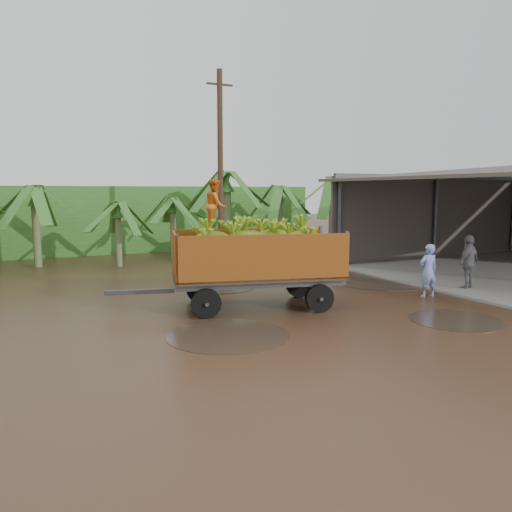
{
  "coord_description": "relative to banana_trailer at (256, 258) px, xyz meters",
  "views": [
    {
      "loc": [
        -7.66,
        -12.28,
        3.35
      ],
      "look_at": [
        -1.12,
        0.99,
        1.42
      ],
      "focal_mm": 35.0,
      "sensor_mm": 36.0,
      "label": 1
    }
  ],
  "objects": [
    {
      "name": "man_grey",
      "position": [
        7.52,
        -1.02,
        -0.49
      ],
      "size": [
        1.18,
        0.7,
        1.88
      ],
      "primitive_type": "imported",
      "rotation": [
        0.0,
        0.0,
        3.37
      ],
      "color": "slate",
      "rests_on": "ground"
    },
    {
      "name": "banana_trailer",
      "position": [
        0.0,
        0.0,
        0.0
      ],
      "size": [
        6.71,
        3.42,
        3.69
      ],
      "rotation": [
        0.0,
        0.0,
        -0.25
      ],
      "color": "#BD651B",
      "rests_on": "ground"
    },
    {
      "name": "man_blue",
      "position": [
        5.5,
        -1.21,
        -0.59
      ],
      "size": [
        0.68,
        0.5,
        1.69
      ],
      "primitive_type": "imported",
      "rotation": [
        0.0,
        0.0,
        2.97
      ],
      "color": "#7A90DE",
      "rests_on": "ground"
    },
    {
      "name": "hedge_north",
      "position": [
        -0.64,
        15.5,
        0.36
      ],
      "size": [
        22.0,
        3.0,
        3.6
      ],
      "primitive_type": "cube",
      "color": "#2D661E",
      "rests_on": "ground"
    },
    {
      "name": "ground",
      "position": [
        1.36,
        -0.5,
        -1.44
      ],
      "size": [
        100.0,
        100.0,
        0.0
      ],
      "primitive_type": "plane",
      "color": "black",
      "rests_on": "ground"
    },
    {
      "name": "banana_plants",
      "position": [
        -2.4,
        6.39,
        0.49
      ],
      "size": [
        24.82,
        20.77,
        4.48
      ],
      "color": "#2D661E",
      "rests_on": "ground"
    },
    {
      "name": "utility_pole",
      "position": [
        2.16,
        7.92,
        2.9
      ],
      "size": [
        1.2,
        0.24,
        8.56
      ],
      "color": "#47301E",
      "rests_on": "ground"
    }
  ]
}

